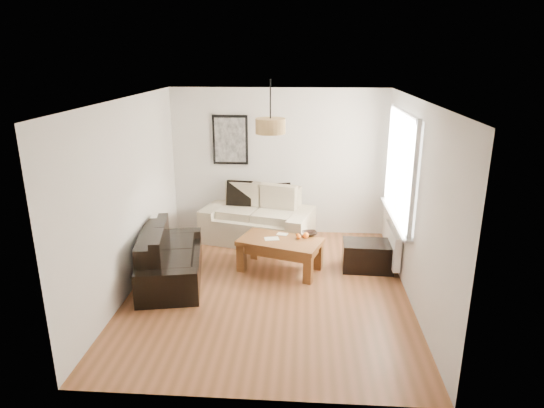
# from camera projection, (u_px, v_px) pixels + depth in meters

# --- Properties ---
(floor) EXTENTS (4.50, 4.50, 0.00)m
(floor) POSITION_uv_depth(u_px,v_px,m) (269.00, 288.00, 6.63)
(floor) COLOR brown
(floor) RESTS_ON ground
(ceiling) EXTENTS (3.80, 4.50, 0.00)m
(ceiling) POSITION_uv_depth(u_px,v_px,m) (269.00, 100.00, 5.84)
(ceiling) COLOR white
(ceiling) RESTS_ON floor
(wall_back) EXTENTS (3.80, 0.04, 2.60)m
(wall_back) POSITION_uv_depth(u_px,v_px,m) (279.00, 163.00, 8.37)
(wall_back) COLOR silver
(wall_back) RESTS_ON floor
(wall_front) EXTENTS (3.80, 0.04, 2.60)m
(wall_front) POSITION_uv_depth(u_px,v_px,m) (249.00, 276.00, 4.09)
(wall_front) COLOR silver
(wall_front) RESTS_ON floor
(wall_left) EXTENTS (0.04, 4.50, 2.60)m
(wall_left) POSITION_uv_depth(u_px,v_px,m) (129.00, 197.00, 6.36)
(wall_left) COLOR silver
(wall_left) RESTS_ON floor
(wall_right) EXTENTS (0.04, 4.50, 2.60)m
(wall_right) POSITION_uv_depth(u_px,v_px,m) (415.00, 203.00, 6.11)
(wall_right) COLOR silver
(wall_right) RESTS_ON floor
(window_bay) EXTENTS (0.14, 1.90, 1.60)m
(window_bay) POSITION_uv_depth(u_px,v_px,m) (402.00, 166.00, 6.78)
(window_bay) COLOR white
(window_bay) RESTS_ON wall_right
(radiator) EXTENTS (0.10, 0.90, 0.52)m
(radiator) POSITION_uv_depth(u_px,v_px,m) (392.00, 245.00, 7.15)
(radiator) COLOR white
(radiator) RESTS_ON wall_right
(poster) EXTENTS (0.62, 0.04, 0.87)m
(poster) POSITION_uv_depth(u_px,v_px,m) (230.00, 140.00, 8.28)
(poster) COLOR black
(poster) RESTS_ON wall_back
(pendant_shade) EXTENTS (0.40, 0.40, 0.20)m
(pendant_shade) POSITION_uv_depth(u_px,v_px,m) (270.00, 126.00, 6.24)
(pendant_shade) COLOR tan
(pendant_shade) RESTS_ON ceiling
(loveseat_cream) EXTENTS (2.04, 1.44, 0.91)m
(loveseat_cream) POSITION_uv_depth(u_px,v_px,m) (258.00, 215.00, 8.20)
(loveseat_cream) COLOR beige
(loveseat_cream) RESTS_ON floor
(sofa_leather) EXTENTS (1.13, 1.82, 0.73)m
(sofa_leather) POSITION_uv_depth(u_px,v_px,m) (171.00, 256.00, 6.77)
(sofa_leather) COLOR black
(sofa_leather) RESTS_ON floor
(coffee_table) EXTENTS (1.35, 1.00, 0.49)m
(coffee_table) POSITION_uv_depth(u_px,v_px,m) (280.00, 255.00, 7.12)
(coffee_table) COLOR brown
(coffee_table) RESTS_ON floor
(ottoman) EXTENTS (0.77, 0.51, 0.43)m
(ottoman) POSITION_uv_depth(u_px,v_px,m) (368.00, 256.00, 7.15)
(ottoman) COLOR black
(ottoman) RESTS_ON floor
(cushion_left) EXTENTS (0.46, 0.18, 0.45)m
(cushion_left) POSITION_uv_depth(u_px,v_px,m) (240.00, 193.00, 8.34)
(cushion_left) COLOR black
(cushion_left) RESTS_ON loveseat_cream
(cushion_right) EXTENTS (0.43, 0.25, 0.41)m
(cushion_right) POSITION_uv_depth(u_px,v_px,m) (279.00, 195.00, 8.30)
(cushion_right) COLOR black
(cushion_right) RESTS_ON loveseat_cream
(fruit_bowl) EXTENTS (0.28, 0.28, 0.06)m
(fruit_bowl) POSITION_uv_depth(u_px,v_px,m) (310.00, 234.00, 7.20)
(fruit_bowl) COLOR black
(fruit_bowl) RESTS_ON coffee_table
(orange_a) EXTENTS (0.08, 0.08, 0.07)m
(orange_a) POSITION_uv_depth(u_px,v_px,m) (299.00, 237.00, 7.05)
(orange_a) COLOR orange
(orange_a) RESTS_ON fruit_bowl
(orange_b) EXTENTS (0.11, 0.11, 0.09)m
(orange_b) POSITION_uv_depth(u_px,v_px,m) (306.00, 235.00, 7.10)
(orange_b) COLOR orange
(orange_b) RESTS_ON fruit_bowl
(orange_c) EXTENTS (0.08, 0.08, 0.06)m
(orange_c) POSITION_uv_depth(u_px,v_px,m) (298.00, 235.00, 7.11)
(orange_c) COLOR orange
(orange_c) RESTS_ON fruit_bowl
(papers) EXTENTS (0.24, 0.19, 0.01)m
(papers) POSITION_uv_depth(u_px,v_px,m) (272.00, 239.00, 7.07)
(papers) COLOR beige
(papers) RESTS_ON coffee_table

